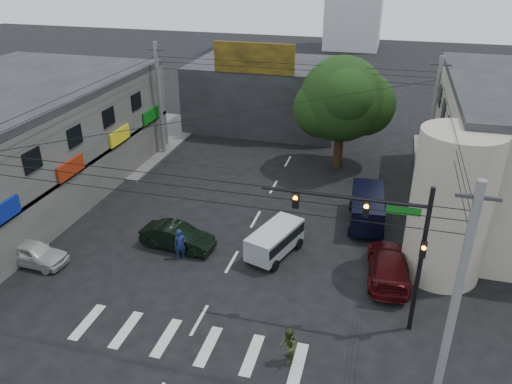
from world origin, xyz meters
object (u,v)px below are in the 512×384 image
at_px(maroon_sedan, 389,265).
at_px(navy_van, 367,209).
at_px(traffic_gantry, 383,233).
at_px(pedestrian_olive, 288,347).
at_px(traffic_officer, 180,245).
at_px(utility_pole_far_right, 432,122).
at_px(white_compact, 32,253).
at_px(utility_pole_near_right, 456,298).
at_px(utility_pole_far_left, 160,100).
at_px(street_tree, 342,99).
at_px(dark_sedan, 177,237).
at_px(silver_minivan, 275,242).

bearing_deg(maroon_sedan, navy_van, -77.94).
distance_m(traffic_gantry, maroon_sedan, 5.62).
bearing_deg(maroon_sedan, pedestrian_olive, 58.81).
bearing_deg(traffic_gantry, traffic_officer, 166.36).
distance_m(utility_pole_far_right, white_compact, 27.30).
xyz_separation_m(maroon_sedan, navy_van, (-1.54, 5.51, 0.24)).
bearing_deg(utility_pole_near_right, white_compact, 170.54).
relative_size(utility_pole_far_left, white_compact, 2.31).
xyz_separation_m(street_tree, traffic_officer, (-6.85, -15.41, -4.57)).
bearing_deg(utility_pole_near_right, street_tree, 106.82).
distance_m(utility_pole_far_left, white_compact, 17.45).
bearing_deg(pedestrian_olive, utility_pole_near_right, 76.62).
xyz_separation_m(utility_pole_far_right, pedestrian_olive, (-5.96, -20.53, -3.71)).
xyz_separation_m(utility_pole_far_left, maroon_sedan, (18.89, -13.18, -3.84)).
xyz_separation_m(utility_pole_near_right, white_compact, (-21.00, 3.50, -3.93)).
xyz_separation_m(dark_sedan, white_compact, (-7.03, -3.60, -0.04)).
xyz_separation_m(dark_sedan, traffic_officer, (0.62, -1.01, 0.19)).
relative_size(street_tree, navy_van, 1.70).
relative_size(utility_pole_near_right, pedestrian_olive, 5.15).
xyz_separation_m(utility_pole_far_right, white_compact, (-21.00, -17.00, -3.93)).
bearing_deg(pedestrian_olive, silver_minivan, -176.58).
height_order(silver_minivan, pedestrian_olive, pedestrian_olive).
bearing_deg(navy_van, utility_pole_near_right, -168.38).
relative_size(utility_pole_far_right, traffic_officer, 5.08).
height_order(utility_pole_near_right, utility_pole_far_left, same).
bearing_deg(dark_sedan, utility_pole_far_right, -39.93).
xyz_separation_m(street_tree, white_compact, (-14.50, -18.00, -4.80)).
xyz_separation_m(street_tree, utility_pole_far_right, (6.50, -1.00, -0.87)).
bearing_deg(dark_sedan, navy_van, -54.66).
xyz_separation_m(utility_pole_near_right, utility_pole_far_right, (0.00, 20.50, 0.00)).
distance_m(utility_pole_far_left, dark_sedan, 15.62).
bearing_deg(pedestrian_olive, traffic_gantry, 123.39).
height_order(traffic_gantry, pedestrian_olive, traffic_gantry).
bearing_deg(traffic_officer, dark_sedan, 94.86).
height_order(white_compact, pedestrian_olive, pedestrian_olive).
height_order(dark_sedan, white_compact, dark_sedan).
height_order(utility_pole_near_right, pedestrian_olive, utility_pole_near_right).
bearing_deg(utility_pole_far_left, dark_sedan, -62.32).
bearing_deg(silver_minivan, traffic_gantry, -109.10).
bearing_deg(navy_van, traffic_gantry, -178.29).
distance_m(street_tree, dark_sedan, 16.91).
bearing_deg(traffic_gantry, street_tree, 101.99).
height_order(dark_sedan, navy_van, navy_van).
xyz_separation_m(utility_pole_far_right, navy_van, (-3.65, -7.67, -3.60)).
bearing_deg(maroon_sedan, white_compact, 7.88).
bearing_deg(pedestrian_olive, maroon_sedan, 138.76).
bearing_deg(dark_sedan, silver_minivan, -76.29).
height_order(utility_pole_far_right, white_compact, utility_pole_far_right).
relative_size(dark_sedan, silver_minivan, 1.06).
bearing_deg(utility_pole_near_right, traffic_gantry, 127.42).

